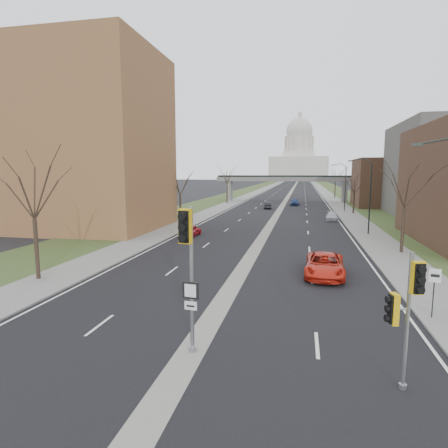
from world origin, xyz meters
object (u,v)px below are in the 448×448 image
(car_right_near, at_px, (325,265))
(speed_limit_sign, at_px, (434,284))
(signal_pole_right, at_px, (406,303))
(car_left_far, at_px, (268,205))
(signal_pole_median, at_px, (188,254))
(car_left_near, at_px, (191,230))
(car_right_mid, at_px, (332,216))
(car_right_far, at_px, (295,202))

(car_right_near, bearing_deg, speed_limit_sign, -52.95)
(signal_pole_right, bearing_deg, car_right_near, 85.36)
(signal_pole_right, relative_size, car_right_near, 0.83)
(car_left_far, bearing_deg, car_right_near, 94.17)
(signal_pole_median, height_order, speed_limit_sign, signal_pole_median)
(car_left_near, xyz_separation_m, car_left_far, (5.59, 34.18, -0.01))
(signal_pole_right, distance_m, speed_limit_sign, 7.65)
(car_left_far, height_order, car_right_mid, car_left_far)
(car_left_near, height_order, car_right_far, car_right_far)
(speed_limit_sign, height_order, car_right_near, speed_limit_sign)
(car_right_mid, xyz_separation_m, car_right_far, (-6.03, 25.29, 0.13))
(signal_pole_right, height_order, car_right_far, signal_pole_right)
(signal_pole_median, bearing_deg, signal_pole_right, -1.99)
(signal_pole_median, height_order, car_left_near, signal_pole_median)
(car_left_far, bearing_deg, signal_pole_right, 93.50)
(car_left_near, xyz_separation_m, car_right_far, (10.71, 43.02, 0.09))
(signal_pole_median, xyz_separation_m, car_right_near, (5.86, 12.94, -3.31))
(signal_pole_right, height_order, car_left_far, signal_pole_right)
(car_left_near, xyz_separation_m, car_right_mid, (16.74, 17.73, -0.04))
(car_left_far, xyz_separation_m, car_right_far, (5.12, 8.84, 0.10))
(car_right_near, distance_m, car_right_mid, 31.86)
(car_left_far, relative_size, car_right_mid, 0.93)
(signal_pole_right, bearing_deg, car_right_mid, 77.11)
(speed_limit_sign, bearing_deg, car_left_far, 114.67)
(signal_pole_right, xyz_separation_m, car_right_near, (-1.68, 13.90, -2.28))
(car_left_far, distance_m, car_right_far, 10.21)
(car_right_near, xyz_separation_m, car_right_far, (-3.27, 57.03, -0.04))
(signal_pole_median, distance_m, speed_limit_sign, 12.36)
(car_left_near, bearing_deg, car_right_far, -100.94)
(car_right_mid, height_order, car_right_far, car_right_far)
(car_right_mid, bearing_deg, signal_pole_median, -97.30)
(car_right_near, height_order, car_right_far, car_right_near)
(signal_pole_median, bearing_deg, car_right_far, 93.16)
(car_left_near, xyz_separation_m, car_right_near, (13.98, -14.01, 0.13))
(car_right_far, bearing_deg, signal_pole_median, -89.04)
(speed_limit_sign, bearing_deg, car_right_near, 135.40)
(car_right_near, bearing_deg, car_right_mid, 87.98)
(signal_pole_median, bearing_deg, car_left_far, 97.65)
(car_right_near, bearing_deg, car_left_near, 137.88)
(signal_pole_median, relative_size, car_right_mid, 1.38)
(signal_pole_right, height_order, speed_limit_sign, signal_pole_right)
(car_right_mid, relative_size, car_right_far, 0.97)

